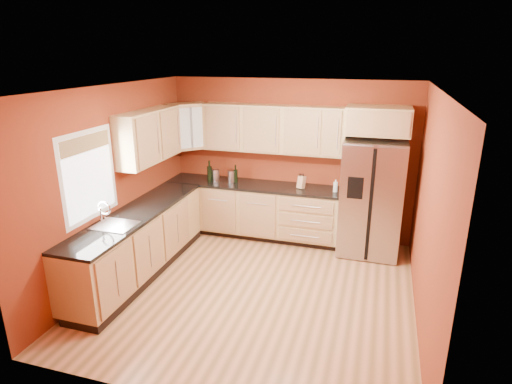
% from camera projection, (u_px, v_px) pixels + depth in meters
% --- Properties ---
extents(floor, '(4.00, 4.00, 0.00)m').
position_uv_depth(floor, '(255.00, 290.00, 5.65)').
color(floor, olive).
rests_on(floor, ground).
extents(ceiling, '(4.00, 4.00, 0.00)m').
position_uv_depth(ceiling, '(255.00, 89.00, 4.83)').
color(ceiling, silver).
rests_on(ceiling, wall_back).
extents(wall_back, '(4.00, 0.04, 2.60)m').
position_uv_depth(wall_back, '(290.00, 160.00, 7.06)').
color(wall_back, maroon).
rests_on(wall_back, floor).
extents(wall_front, '(4.00, 0.04, 2.60)m').
position_uv_depth(wall_front, '(183.00, 275.00, 3.42)').
color(wall_front, maroon).
rests_on(wall_front, floor).
extents(wall_left, '(0.04, 4.00, 2.60)m').
position_uv_depth(wall_left, '(114.00, 183.00, 5.78)').
color(wall_left, maroon).
rests_on(wall_left, floor).
extents(wall_right, '(0.04, 4.00, 2.60)m').
position_uv_depth(wall_right, '(429.00, 214.00, 4.70)').
color(wall_right, maroon).
rests_on(wall_right, floor).
extents(base_cabinets_back, '(2.90, 0.60, 0.88)m').
position_uv_depth(base_cabinets_back, '(253.00, 211.00, 7.21)').
color(base_cabinets_back, '#A88551').
rests_on(base_cabinets_back, floor).
extents(base_cabinets_left, '(0.60, 2.80, 0.88)m').
position_uv_depth(base_cabinets_left, '(139.00, 244.00, 5.97)').
color(base_cabinets_left, '#A88551').
rests_on(base_cabinets_left, floor).
extents(countertop_back, '(2.90, 0.62, 0.04)m').
position_uv_depth(countertop_back, '(253.00, 185.00, 7.05)').
color(countertop_back, black).
rests_on(countertop_back, base_cabinets_back).
extents(countertop_left, '(0.62, 2.80, 0.04)m').
position_uv_depth(countertop_left, '(137.00, 213.00, 5.82)').
color(countertop_left, black).
rests_on(countertop_left, base_cabinets_left).
extents(upper_cabinets_back, '(2.30, 0.33, 0.75)m').
position_uv_depth(upper_cabinets_back, '(273.00, 129.00, 6.81)').
color(upper_cabinets_back, '#A88551').
rests_on(upper_cabinets_back, wall_back).
extents(upper_cabinets_left, '(0.33, 1.35, 0.75)m').
position_uv_depth(upper_cabinets_left, '(149.00, 136.00, 6.24)').
color(upper_cabinets_left, '#A88551').
rests_on(upper_cabinets_left, wall_left).
extents(corner_upper_cabinet, '(0.67, 0.67, 0.75)m').
position_uv_depth(corner_upper_cabinet, '(187.00, 126.00, 7.05)').
color(corner_upper_cabinet, '#A88551').
rests_on(corner_upper_cabinet, wall_back).
extents(over_fridge_cabinet, '(0.92, 0.60, 0.40)m').
position_uv_depth(over_fridge_cabinet, '(378.00, 120.00, 6.19)').
color(over_fridge_cabinet, '#A88551').
rests_on(over_fridge_cabinet, wall_back).
extents(refrigerator, '(0.90, 0.75, 1.78)m').
position_uv_depth(refrigerator, '(371.00, 198.00, 6.48)').
color(refrigerator, silver).
rests_on(refrigerator, floor).
extents(window, '(0.03, 0.90, 1.00)m').
position_uv_depth(window, '(89.00, 176.00, 5.25)').
color(window, white).
rests_on(window, wall_left).
extents(sink_faucet, '(0.50, 0.42, 0.30)m').
position_uv_depth(sink_faucet, '(114.00, 214.00, 5.32)').
color(sink_faucet, white).
rests_on(sink_faucet, countertop_left).
extents(canister_left, '(0.13, 0.13, 0.20)m').
position_uv_depth(canister_left, '(216.00, 175.00, 7.17)').
color(canister_left, silver).
rests_on(canister_left, countertop_back).
extents(canister_right, '(0.16, 0.16, 0.20)m').
position_uv_depth(canister_right, '(231.00, 176.00, 7.11)').
color(canister_right, silver).
rests_on(canister_right, countertop_back).
extents(wine_bottle_a, '(0.10, 0.10, 0.36)m').
position_uv_depth(wine_bottle_a, '(209.00, 171.00, 7.12)').
color(wine_bottle_a, black).
rests_on(wine_bottle_a, countertop_back).
extents(wine_bottle_b, '(0.09, 0.09, 0.30)m').
position_uv_depth(wine_bottle_b, '(236.00, 174.00, 7.08)').
color(wine_bottle_b, black).
rests_on(wine_bottle_b, countertop_back).
extents(knife_block, '(0.13, 0.13, 0.20)m').
position_uv_depth(knife_block, '(301.00, 182.00, 6.80)').
color(knife_block, tan).
rests_on(knife_block, countertop_back).
extents(soap_dispenser, '(0.08, 0.08, 0.19)m').
position_uv_depth(soap_dispenser, '(335.00, 186.00, 6.63)').
color(soap_dispenser, silver).
rests_on(soap_dispenser, countertop_back).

